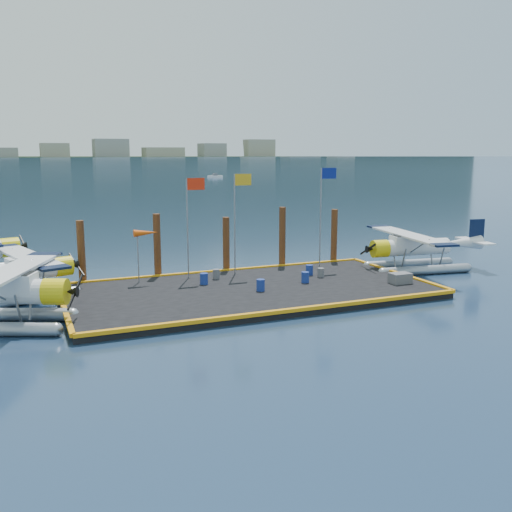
{
  "coord_description": "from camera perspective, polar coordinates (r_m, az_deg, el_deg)",
  "views": [
    {
      "loc": [
        -11.69,
        -28.84,
        7.92
      ],
      "look_at": [
        1.17,
        2.0,
        1.8
      ],
      "focal_mm": 40.0,
      "sensor_mm": 36.0,
      "label": 1
    }
  ],
  "objects": [
    {
      "name": "piling_2",
      "position": [
        36.85,
        -3.0,
        0.96
      ],
      "size": [
        0.44,
        0.44,
        3.8
      ],
      "primitive_type": "cylinder",
      "color": "#411E12",
      "rests_on": "ground"
    },
    {
      "name": "drum_5",
      "position": [
        34.29,
        -4.0,
        -1.81
      ],
      "size": [
        0.42,
        0.42,
        0.59
      ],
      "primitive_type": "cylinder",
      "color": "#56555A",
      "rests_on": "dock"
    },
    {
      "name": "drum_0",
      "position": [
        32.95,
        -5.23,
        -2.28
      ],
      "size": [
        0.46,
        0.46,
        0.65
      ],
      "primitive_type": "cylinder",
      "color": "navy",
      "rests_on": "dock"
    },
    {
      "name": "far_backdrop",
      "position": [
        1784.19,
        -14.76,
        10.1
      ],
      "size": [
        3050.0,
        2050.0,
        810.0
      ],
      "color": "black",
      "rests_on": "ground"
    },
    {
      "name": "piling_0",
      "position": [
        34.9,
        -17.05,
        0.15
      ],
      "size": [
        0.44,
        0.44,
        4.0
      ],
      "primitive_type": "cylinder",
      "color": "#411E12",
      "rests_on": "ground"
    },
    {
      "name": "seaplane_d",
      "position": [
        39.46,
        15.39,
        0.61
      ],
      "size": [
        8.75,
        9.62,
        3.4
      ],
      "rotation": [
        0.0,
        0.0,
        1.42
      ],
      "color": "#91979E",
      "rests_on": "ground"
    },
    {
      "name": "flagpole_red",
      "position": [
        34.15,
        -6.56,
        4.39
      ],
      "size": [
        1.14,
        0.08,
        6.0
      ],
      "color": "gray",
      "rests_on": "dock"
    },
    {
      "name": "dock",
      "position": [
        32.07,
        -0.56,
        -3.55
      ],
      "size": [
        20.0,
        10.0,
        0.4
      ],
      "primitive_type": "cube",
      "color": "black",
      "rests_on": "ground"
    },
    {
      "name": "seaplane_a",
      "position": [
        28.24,
        -24.14,
        -3.62
      ],
      "size": [
        9.2,
        9.7,
        3.53
      ],
      "rotation": [
        0.0,
        0.0,
        -1.97
      ],
      "color": "#91979E",
      "rests_on": "ground"
    },
    {
      "name": "piling_3",
      "position": [
        38.32,
        2.64,
        1.71
      ],
      "size": [
        0.44,
        0.44,
        4.3
      ],
      "primitive_type": "cylinder",
      "color": "#411E12",
      "rests_on": "ground"
    },
    {
      "name": "ground",
      "position": [
        32.12,
        -0.56,
        -3.9
      ],
      "size": [
        4000.0,
        4000.0,
        0.0
      ],
      "primitive_type": "plane",
      "color": "#18314A",
      "rests_on": "ground"
    },
    {
      "name": "piling_1",
      "position": [
        35.58,
        -9.84,
        0.81
      ],
      "size": [
        0.44,
        0.44,
        4.2
      ],
      "primitive_type": "cylinder",
      "color": "#411E12",
      "rests_on": "ground"
    },
    {
      "name": "flagpole_yellow",
      "position": [
        35.08,
        -1.84,
        4.8
      ],
      "size": [
        1.14,
        0.08,
        6.2
      ],
      "color": "gray",
      "rests_on": "dock"
    },
    {
      "name": "seaplane_b",
      "position": [
        33.23,
        -22.44,
        -1.72
      ],
      "size": [
        8.44,
        9.06,
        3.23
      ],
      "rotation": [
        0.0,
        0.0,
        -1.28
      ],
      "color": "#91979E",
      "rests_on": "ground"
    },
    {
      "name": "drum_4",
      "position": [
        35.45,
        5.36,
        -1.4
      ],
      "size": [
        0.45,
        0.45,
        0.63
      ],
      "primitive_type": "cylinder",
      "color": "navy",
      "rests_on": "dock"
    },
    {
      "name": "dock_bumpers",
      "position": [
        32.0,
        -0.56,
        -3.05
      ],
      "size": [
        20.25,
        10.25,
        0.18
      ],
      "primitive_type": null,
      "color": "orange",
      "rests_on": "dock"
    },
    {
      "name": "drum_3",
      "position": [
        31.27,
        0.46,
        -2.93
      ],
      "size": [
        0.46,
        0.46,
        0.65
      ],
      "primitive_type": "cylinder",
      "color": "navy",
      "rests_on": "dock"
    },
    {
      "name": "drum_2",
      "position": [
        34.92,
        6.49,
        -1.66
      ],
      "size": [
        0.4,
        0.4,
        0.56
      ],
      "primitive_type": "cylinder",
      "color": "#56555A",
      "rests_on": "dock"
    },
    {
      "name": "windsock",
      "position": [
        33.65,
        -10.99,
        2.17
      ],
      "size": [
        1.4,
        0.44,
        3.12
      ],
      "color": "gray",
      "rests_on": "dock"
    },
    {
      "name": "piling_4",
      "position": [
        40.19,
        7.81,
        1.81
      ],
      "size": [
        0.44,
        0.44,
        4.0
      ],
      "primitive_type": "cylinder",
      "color": "#411E12",
      "rests_on": "ground"
    },
    {
      "name": "crate",
      "position": [
        34.15,
        14.22,
        -2.15
      ],
      "size": [
        1.2,
        0.8,
        0.6
      ],
      "primitive_type": "cube",
      "color": "#56555A",
      "rests_on": "dock"
    },
    {
      "name": "drum_1",
      "position": [
        33.36,
        4.95,
        -2.13
      ],
      "size": [
        0.45,
        0.45,
        0.64
      ],
      "primitive_type": "cylinder",
      "color": "navy",
      "rests_on": "dock"
    },
    {
      "name": "flagpole_blue",
      "position": [
        37.61,
        6.76,
        5.37
      ],
      "size": [
        1.14,
        0.08,
        6.5
      ],
      "color": "gray",
      "rests_on": "dock"
    }
  ]
}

